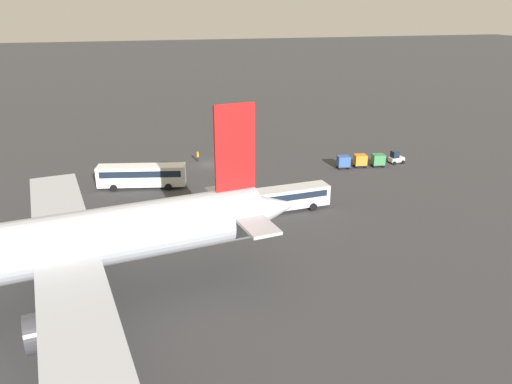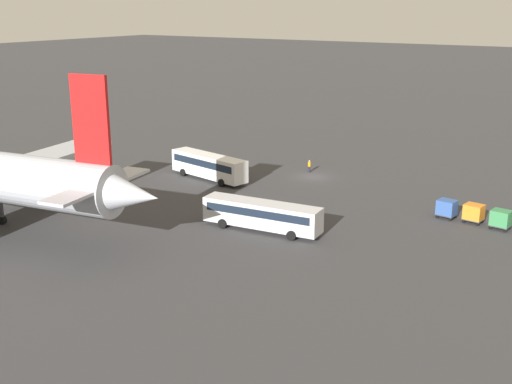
% 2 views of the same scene
% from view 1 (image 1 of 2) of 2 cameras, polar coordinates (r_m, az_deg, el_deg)
% --- Properties ---
extents(ground_plane, '(600.00, 600.00, 0.00)m').
position_cam_1_polar(ground_plane, '(82.96, -5.34, 3.19)').
color(ground_plane, '#38383A').
extents(airplane, '(46.72, 40.10, 16.85)m').
position_cam_1_polar(airplane, '(44.20, -22.78, -5.88)').
color(airplane, '#B2B7C1').
rests_on(airplane, ground).
extents(shuttle_bus_near, '(12.65, 4.99, 3.35)m').
position_cam_1_polar(shuttle_bus_near, '(73.18, -12.94, 1.96)').
color(shuttle_bus_near, white).
rests_on(shuttle_bus_near, ground).
extents(shuttle_bus_far, '(12.94, 3.73, 3.04)m').
position_cam_1_polar(shuttle_bus_far, '(63.36, 2.86, -0.64)').
color(shuttle_bus_far, silver).
rests_on(shuttle_bus_far, ground).
extents(baggage_tug, '(2.50, 1.81, 2.10)m').
position_cam_1_polar(baggage_tug, '(86.06, 15.69, 3.80)').
color(baggage_tug, white).
rests_on(baggage_tug, ground).
extents(worker_person, '(0.38, 0.38, 1.74)m').
position_cam_1_polar(worker_person, '(84.24, -6.67, 4.03)').
color(worker_person, '#1E1E2D').
rests_on(worker_person, ground).
extents(cargo_cart_green, '(2.21, 1.94, 2.06)m').
position_cam_1_polar(cargo_cart_green, '(83.41, 13.80, 3.62)').
color(cargo_cart_green, '#38383D').
rests_on(cargo_cart_green, ground).
extents(cargo_cart_orange, '(2.21, 1.94, 2.06)m').
position_cam_1_polar(cargo_cart_orange, '(82.55, 11.83, 3.61)').
color(cargo_cart_orange, '#38383D').
rests_on(cargo_cart_orange, ground).
extents(cargo_cart_blue, '(2.21, 1.94, 2.06)m').
position_cam_1_polar(cargo_cart_blue, '(81.35, 9.97, 3.48)').
color(cargo_cart_blue, '#38383D').
rests_on(cargo_cart_blue, ground).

